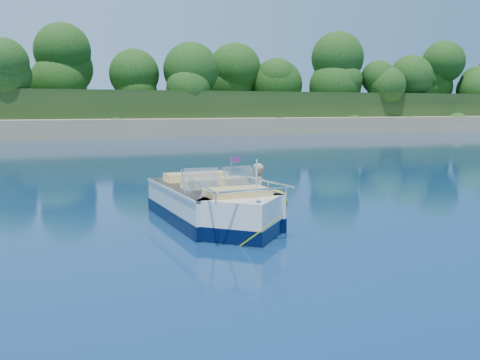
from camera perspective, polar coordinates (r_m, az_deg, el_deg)
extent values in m
plane|color=#092142|center=(12.22, 9.89, -4.15)|extent=(160.00, 160.00, 0.00)
cube|color=#987D58|center=(48.64, -14.12, 5.19)|extent=(170.00, 8.00, 2.00)
cube|color=black|center=(75.47, -16.81, 6.31)|extent=(170.00, 56.00, 6.00)
cylinder|color=black|center=(52.58, -14.79, 8.40)|extent=(0.44, 0.44, 3.60)
sphere|color=black|center=(52.74, -14.92, 12.11)|extent=(5.94, 5.94, 5.94)
cylinder|color=black|center=(56.65, 6.21, 8.04)|extent=(0.44, 0.44, 2.60)
sphere|color=black|center=(56.72, 6.25, 10.53)|extent=(4.29, 4.29, 4.29)
cube|color=white|center=(11.92, -3.20, -2.93)|extent=(2.02, 3.63, 0.99)
cube|color=white|center=(10.39, 0.08, -4.52)|extent=(1.88, 1.88, 0.99)
cube|color=black|center=(11.95, -3.19, -3.58)|extent=(2.05, 3.67, 0.28)
cube|color=black|center=(10.42, 0.08, -5.25)|extent=(1.92, 1.92, 0.28)
cube|color=tan|center=(12.14, -3.68, -1.42)|extent=(1.60, 2.55, 0.09)
cube|color=white|center=(11.85, -3.22, -0.72)|extent=(2.06, 3.63, 0.06)
cube|color=black|center=(13.73, -6.06, -1.36)|extent=(0.53, 0.35, 0.85)
cube|color=#8C9EA5|center=(11.05, -4.08, 0.09)|extent=(0.76, 0.32, 0.46)
cube|color=#8C9EA5|center=(11.36, -0.06, 0.32)|extent=(0.77, 0.38, 0.46)
cube|color=tan|center=(11.48, -4.78, -0.86)|extent=(0.54, 0.54, 0.38)
cube|color=tan|center=(11.78, -0.89, -0.62)|extent=(0.54, 0.54, 0.38)
cube|color=tan|center=(12.72, -4.71, -0.02)|extent=(1.49, 0.58, 0.36)
cube|color=tan|center=(10.46, -0.32, -1.78)|extent=(1.27, 0.75, 0.32)
cylinder|color=white|center=(9.60, 1.80, -0.13)|extent=(0.03, 0.03, 0.80)
cube|color=red|center=(11.28, -0.45, 2.19)|extent=(0.21, 0.02, 0.13)
cube|color=silver|center=(9.61, 1.92, -2.36)|extent=(0.10, 0.06, 0.05)
cylinder|color=yellow|center=(9.36, 2.00, -5.64)|extent=(0.41, 0.95, 0.72)
torus|color=#FFCB00|center=(14.06, 2.04, -2.06)|extent=(2.00, 2.00, 0.40)
torus|color=red|center=(14.05, 2.05, -1.98)|extent=(1.64, 1.64, 0.13)
imported|color=tan|center=(14.07, 1.94, -2.46)|extent=(0.50, 0.90, 1.69)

